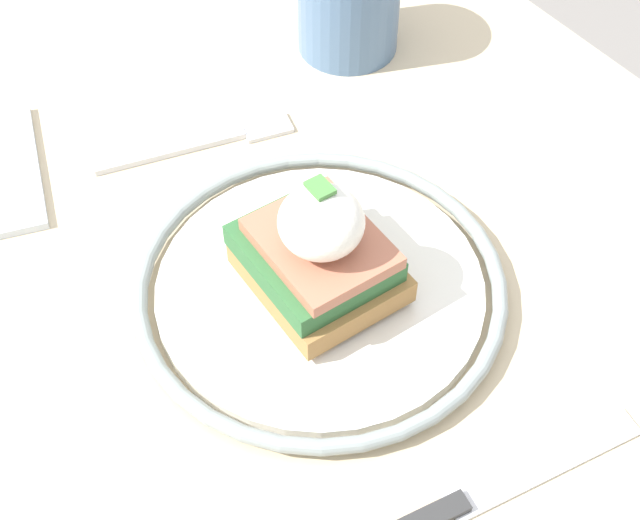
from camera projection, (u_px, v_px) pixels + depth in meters
dining_table at (290, 368)px, 0.67m from camera, size 1.08×0.68×0.72m
plate at (320, 287)px, 0.57m from camera, size 0.24×0.24×0.02m
sandwich at (319, 250)px, 0.54m from camera, size 0.09×0.08×0.09m
fork at (206, 142)px, 0.66m from camera, size 0.05×0.15×0.00m
knife at (466, 502)px, 0.48m from camera, size 0.04×0.19×0.01m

